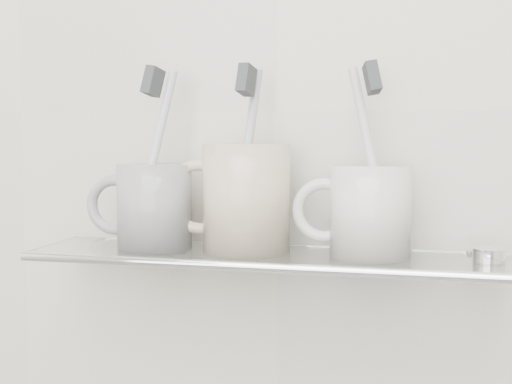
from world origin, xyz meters
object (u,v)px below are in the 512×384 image
(mug_left, at_px, (155,206))
(shelf_glass, at_px, (265,257))
(mug_center, at_px, (246,198))
(mug_right, at_px, (370,212))

(mug_left, bearing_deg, shelf_glass, -5.68)
(mug_center, xyz_separation_m, mug_right, (0.13, 0.00, -0.01))
(mug_center, bearing_deg, mug_right, -7.30)
(shelf_glass, bearing_deg, mug_right, 2.64)
(mug_right, bearing_deg, mug_left, 168.23)
(mug_left, height_order, mug_center, mug_center)
(shelf_glass, height_order, mug_center, mug_center)
(shelf_glass, bearing_deg, mug_center, 166.89)
(shelf_glass, relative_size, mug_right, 5.42)
(mug_center, height_order, mug_right, mug_center)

